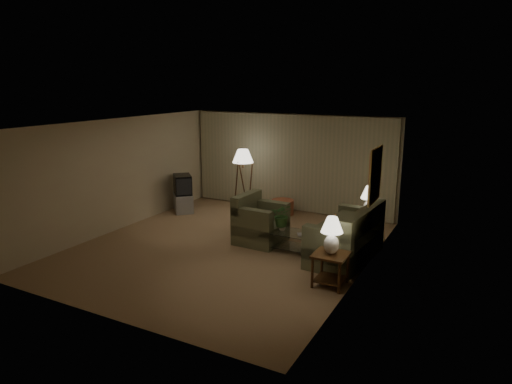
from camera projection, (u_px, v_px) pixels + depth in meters
ground at (226, 247)px, 10.04m from camera, size 7.00×7.00×0.00m
room_shell at (259, 159)px, 10.91m from camera, size 6.04×7.02×2.72m
sofa at (345, 238)px, 9.27m from camera, size 2.14×1.33×0.88m
armchair at (261, 224)px, 10.24m from camera, size 1.10×1.05×0.86m
side_table_near at (331, 263)px, 8.05m from camera, size 0.59×0.59×0.60m
side_table_far at (368, 225)px, 10.29m from camera, size 0.46×0.39×0.60m
table_lamp_near at (332, 232)px, 7.91m from camera, size 0.39×0.39×0.67m
table_lamp_far at (370, 199)px, 10.15m from camera, size 0.40×0.40×0.69m
coffee_table at (288, 238)px, 9.78m from camera, size 1.16×0.63×0.41m
tv_cabinet at (183, 203)px, 12.74m from camera, size 1.24×1.24×0.50m
crt_tv at (183, 184)px, 12.62m from camera, size 1.07×1.07×0.54m
floor_lamp at (243, 180)px, 12.48m from camera, size 0.57×0.57×1.76m
ottoman at (282, 207)px, 12.45m from camera, size 0.79×0.79×0.41m
vase at (282, 227)px, 9.80m from camera, size 0.18×0.18×0.15m
flowers at (282, 213)px, 9.72m from camera, size 0.56×0.52×0.51m
book at (297, 235)px, 9.54m from camera, size 0.25×0.27×0.02m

